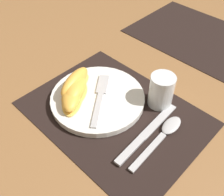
% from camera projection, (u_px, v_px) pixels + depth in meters
% --- Properties ---
extents(ground_plane, '(3.00, 3.00, 0.00)m').
position_uv_depth(ground_plane, '(114.00, 113.00, 0.65)').
color(ground_plane, olive).
extents(placemat, '(0.43, 0.32, 0.00)m').
position_uv_depth(placemat, '(114.00, 113.00, 0.65)').
color(placemat, black).
rests_on(placemat, ground_plane).
extents(placemat_far, '(0.43, 0.32, 0.00)m').
position_uv_depth(placemat_far, '(198.00, 36.00, 0.90)').
color(placemat_far, black).
rests_on(placemat_far, ground_plane).
extents(plate, '(0.24, 0.24, 0.02)m').
position_uv_depth(plate, '(98.00, 98.00, 0.67)').
color(plate, white).
rests_on(plate, placemat).
extents(juice_glass, '(0.06, 0.06, 0.09)m').
position_uv_depth(juice_glass, '(161.00, 92.00, 0.64)').
color(juice_glass, silver).
rests_on(juice_glass, placemat).
extents(knife, '(0.03, 0.22, 0.01)m').
position_uv_depth(knife, '(146.00, 134.00, 0.60)').
color(knife, '#BCBCC1').
rests_on(knife, placemat).
extents(spoon, '(0.04, 0.19, 0.01)m').
position_uv_depth(spoon, '(165.00, 132.00, 0.60)').
color(spoon, '#BCBCC1').
rests_on(spoon, placemat).
extents(fork, '(0.13, 0.16, 0.00)m').
position_uv_depth(fork, '(100.00, 95.00, 0.66)').
color(fork, '#BCBCC1').
rests_on(fork, plate).
extents(citrus_wedge_0, '(0.08, 0.13, 0.05)m').
position_uv_depth(citrus_wedge_0, '(75.00, 83.00, 0.67)').
color(citrus_wedge_0, '#F7C656').
rests_on(citrus_wedge_0, plate).
extents(citrus_wedge_1, '(0.10, 0.11, 0.04)m').
position_uv_depth(citrus_wedge_1, '(75.00, 90.00, 0.65)').
color(citrus_wedge_1, '#F7C656').
rests_on(citrus_wedge_1, plate).
extents(citrus_wedge_2, '(0.13, 0.13, 0.03)m').
position_uv_depth(citrus_wedge_2, '(72.00, 94.00, 0.65)').
color(citrus_wedge_2, '#F7C656').
rests_on(citrus_wedge_2, plate).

